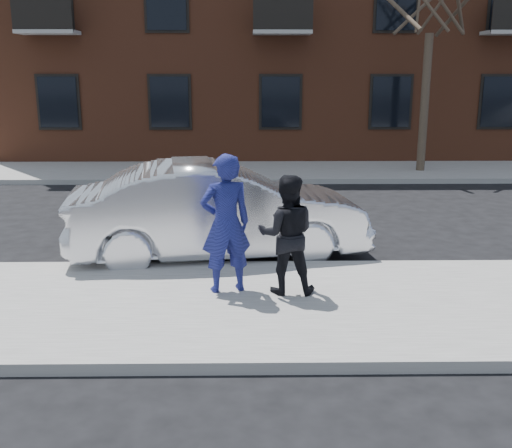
{
  "coord_description": "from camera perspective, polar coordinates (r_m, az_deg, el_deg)",
  "views": [
    {
      "loc": [
        -1.03,
        -7.94,
        3.24
      ],
      "look_at": [
        -0.92,
        0.4,
        1.1
      ],
      "focal_mm": 42.0,
      "sensor_mm": 36.0,
      "label": 1
    }
  ],
  "objects": [
    {
      "name": "man_peacoat",
      "position": [
        8.44,
        2.95,
        -1.01
      ],
      "size": [
        0.86,
        0.68,
        1.71
      ],
      "rotation": [
        0.0,
        0.0,
        3.1
      ],
      "color": "black",
      "rests_on": "near_sidewalk"
    },
    {
      "name": "near_sidewalk",
      "position": [
        8.38,
        6.41,
        -7.9
      ],
      "size": [
        50.0,
        3.5,
        0.15
      ],
      "primitive_type": "cube",
      "color": "gray",
      "rests_on": "ground"
    },
    {
      "name": "silver_sedan",
      "position": [
        10.53,
        -3.59,
        1.24
      ],
      "size": [
        5.38,
        2.56,
        1.7
      ],
      "primitive_type": "imported",
      "rotation": [
        0.0,
        0.0,
        1.72
      ],
      "color": "silver",
      "rests_on": "ground"
    },
    {
      "name": "near_curb",
      "position": [
        10.06,
        5.16,
        -4.01
      ],
      "size": [
        50.0,
        0.1,
        0.15
      ],
      "primitive_type": "cube",
      "color": "#999691",
      "rests_on": "ground"
    },
    {
      "name": "far_sidewalk",
      "position": [
        19.48,
        2.26,
        5.02
      ],
      "size": [
        50.0,
        3.5,
        0.15
      ],
      "primitive_type": "cube",
      "color": "gray",
      "rests_on": "ground"
    },
    {
      "name": "far_curb",
      "position": [
        17.71,
        2.57,
        4.08
      ],
      "size": [
        50.0,
        0.1,
        0.15
      ],
      "primitive_type": "cube",
      "color": "#999691",
      "rests_on": "ground"
    },
    {
      "name": "man_hoodie",
      "position": [
        8.46,
        -2.91,
        0.04
      ],
      "size": [
        0.83,
        0.66,
        1.99
      ],
      "rotation": [
        0.0,
        0.0,
        3.43
      ],
      "color": "navy",
      "rests_on": "near_sidewalk"
    },
    {
      "name": "ground",
      "position": [
        8.64,
        6.19,
        -7.73
      ],
      "size": [
        100.0,
        100.0,
        0.0
      ],
      "primitive_type": "plane",
      "color": "black",
      "rests_on": "ground"
    }
  ]
}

